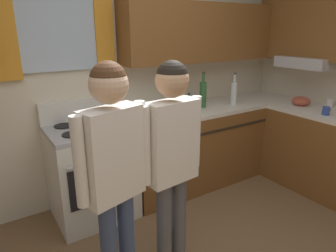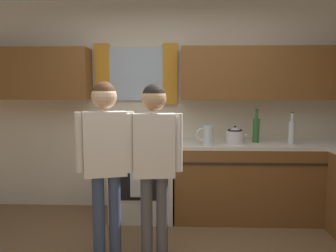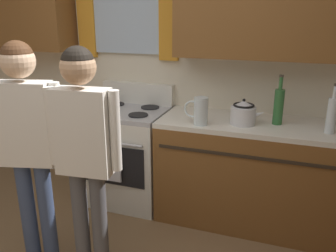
% 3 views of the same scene
% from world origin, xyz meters
% --- Properties ---
extents(back_wall_unit, '(4.60, 0.42, 2.60)m').
position_xyz_m(back_wall_unit, '(0.04, 1.82, 1.45)').
color(back_wall_unit, beige).
rests_on(back_wall_unit, ground).
extents(stove_oven, '(0.72, 0.67, 1.10)m').
position_xyz_m(stove_oven, '(-0.34, 1.54, 0.47)').
color(stove_oven, silver).
rests_on(stove_oven, ground).
extents(bottle_wine_green, '(0.08, 0.08, 0.39)m').
position_xyz_m(bottle_wine_green, '(0.99, 1.55, 1.05)').
color(bottle_wine_green, '#2D6633').
rests_on(bottle_wine_green, kitchen_counter_run).
extents(bottle_tall_clear, '(0.07, 0.07, 0.37)m').
position_xyz_m(bottle_tall_clear, '(1.36, 1.45, 1.04)').
color(bottle_tall_clear, silver).
rests_on(bottle_tall_clear, kitchen_counter_run).
extents(stovetop_kettle, '(0.27, 0.20, 0.21)m').
position_xyz_m(stovetop_kettle, '(0.73, 1.46, 1.00)').
color(stovetop_kettle, silver).
rests_on(stovetop_kettle, kitchen_counter_run).
extents(water_pitcher, '(0.19, 0.11, 0.22)m').
position_xyz_m(water_pitcher, '(0.41, 1.33, 1.01)').
color(water_pitcher, silver).
rests_on(water_pitcher, kitchen_counter_run).
extents(adult_left, '(0.48, 0.24, 1.59)m').
position_xyz_m(adult_left, '(-0.54, 0.49, 1.00)').
color(adult_left, '#38476B').
rests_on(adult_left, ground).
extents(adult_in_plaid, '(0.49, 0.21, 1.57)m').
position_xyz_m(adult_in_plaid, '(-0.12, 0.51, 0.99)').
color(adult_in_plaid, '#4C4C51').
rests_on(adult_in_plaid, ground).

